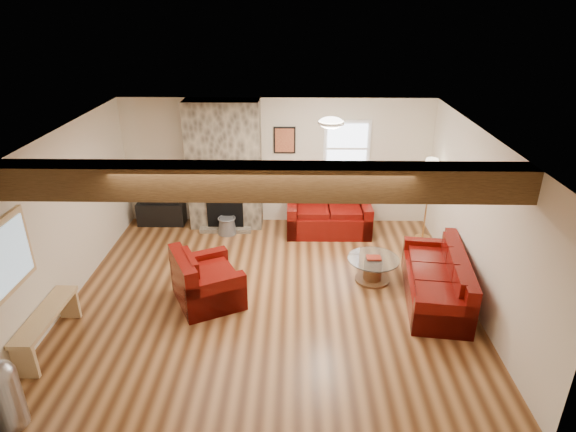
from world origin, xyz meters
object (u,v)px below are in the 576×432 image
object	(u,v)px
television	(159,192)
armchair_red	(207,277)
loveseat	(329,211)
sofa_three	(436,277)
coffee_table	(373,269)
tv_cabinet	(162,213)
floor_lamp	(431,171)

from	to	relation	value
television	armchair_red	bearing A→B (deg)	-62.57
loveseat	armchair_red	size ratio (longest dim) A/B	1.59
sofa_three	television	size ratio (longest dim) A/B	2.57
coffee_table	television	distance (m)	4.51
armchair_red	tv_cabinet	world-z (taller)	armchair_red
armchair_red	television	bearing A→B (deg)	1.05
loveseat	television	xyz separation A→B (m)	(-3.34, 0.30, 0.26)
coffee_table	floor_lamp	xyz separation A→B (m)	(1.18, 1.53, 1.16)
coffee_table	tv_cabinet	bearing A→B (deg)	152.00
loveseat	coffee_table	bearing A→B (deg)	-71.64
sofa_three	armchair_red	world-z (taller)	armchair_red
sofa_three	tv_cabinet	bearing A→B (deg)	-111.27
loveseat	armchair_red	xyz separation A→B (m)	(-1.94, -2.40, -0.02)
sofa_three	tv_cabinet	world-z (taller)	sofa_three
armchair_red	coffee_table	xyz separation A→B (m)	(2.55, 0.60, -0.21)
coffee_table	floor_lamp	bearing A→B (deg)	52.41
coffee_table	floor_lamp	distance (m)	2.25
television	loveseat	bearing A→B (deg)	-5.13
armchair_red	floor_lamp	xyz separation A→B (m)	(3.73, 2.13, 0.95)
armchair_red	coffee_table	world-z (taller)	armchair_red
coffee_table	television	xyz separation A→B (m)	(-3.96, 2.10, 0.48)
loveseat	armchair_red	world-z (taller)	loveseat
coffee_table	floor_lamp	size ratio (longest dim) A/B	0.52
television	tv_cabinet	bearing A→B (deg)	0.00
floor_lamp	television	bearing A→B (deg)	173.63
television	floor_lamp	distance (m)	5.21
floor_lamp	coffee_table	bearing A→B (deg)	-127.59
sofa_three	television	distance (m)	5.48
loveseat	floor_lamp	xyz separation A→B (m)	(1.79, -0.27, 0.93)
floor_lamp	armchair_red	bearing A→B (deg)	-150.26
coffee_table	television	size ratio (longest dim) A/B	1.08
tv_cabinet	television	size ratio (longest dim) A/B	1.22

